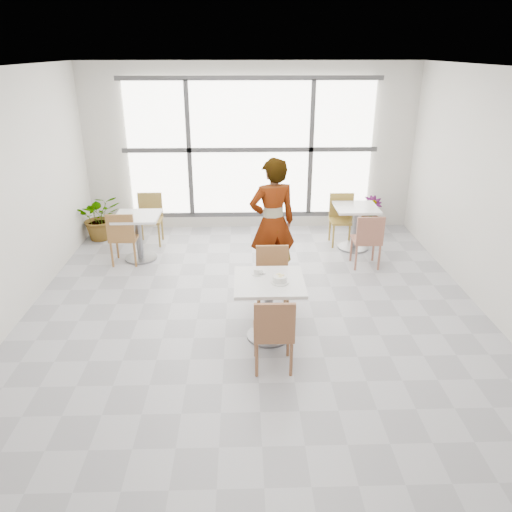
{
  "coord_description": "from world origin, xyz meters",
  "views": [
    {
      "loc": [
        -0.14,
        -5.44,
        3.2
      ],
      "look_at": [
        0.0,
        -0.3,
        1.0
      ],
      "focal_mm": 34.3,
      "sensor_mm": 36.0,
      "label": 1
    }
  ],
  "objects_px": {
    "bg_chair_left_far": "(150,215)",
    "person": "(272,223)",
    "coffee_cup": "(258,272)",
    "main_table": "(269,298)",
    "oatmeal_bowl": "(280,279)",
    "bg_table_right": "(355,221)",
    "bg_chair_right_far": "(342,215)",
    "plant_right": "(371,214)",
    "bg_table_left": "(138,231)",
    "chair_far": "(272,275)",
    "bg_chair_right_near": "(368,238)",
    "plant_left": "(100,217)",
    "bg_chair_left_near": "(123,235)",
    "chair_near": "(274,330)"
  },
  "relations": [
    {
      "from": "bg_table_left",
      "to": "bg_chair_right_far",
      "type": "distance_m",
      "value": 3.47
    },
    {
      "from": "main_table",
      "to": "bg_chair_right_far",
      "type": "height_order",
      "value": "bg_chair_right_far"
    },
    {
      "from": "bg_table_left",
      "to": "oatmeal_bowl",
      "type": "bearing_deg",
      "value": -49.72
    },
    {
      "from": "plant_right",
      "to": "bg_chair_left_far",
      "type": "bearing_deg",
      "value": -173.6
    },
    {
      "from": "main_table",
      "to": "bg_chair_left_near",
      "type": "relative_size",
      "value": 0.92
    },
    {
      "from": "oatmeal_bowl",
      "to": "bg_table_right",
      "type": "height_order",
      "value": "oatmeal_bowl"
    },
    {
      "from": "bg_table_right",
      "to": "plant_right",
      "type": "xyz_separation_m",
      "value": [
        0.5,
        0.86,
        -0.16
      ]
    },
    {
      "from": "bg_chair_right_far",
      "to": "chair_near",
      "type": "bearing_deg",
      "value": -110.91
    },
    {
      "from": "person",
      "to": "plant_left",
      "type": "relative_size",
      "value": 2.23
    },
    {
      "from": "chair_near",
      "to": "plant_left",
      "type": "xyz_separation_m",
      "value": [
        -2.86,
        4.02,
        -0.09
      ]
    },
    {
      "from": "chair_far",
      "to": "bg_chair_right_near",
      "type": "relative_size",
      "value": 1.0
    },
    {
      "from": "main_table",
      "to": "person",
      "type": "distance_m",
      "value": 1.54
    },
    {
      "from": "bg_table_left",
      "to": "bg_chair_right_near",
      "type": "distance_m",
      "value": 3.63
    },
    {
      "from": "bg_chair_left_far",
      "to": "person",
      "type": "bearing_deg",
      "value": -39.65
    },
    {
      "from": "chair_far",
      "to": "oatmeal_bowl",
      "type": "xyz_separation_m",
      "value": [
        0.04,
        -0.72,
        0.29
      ]
    },
    {
      "from": "coffee_cup",
      "to": "person",
      "type": "distance_m",
      "value": 1.35
    },
    {
      "from": "oatmeal_bowl",
      "to": "coffee_cup",
      "type": "xyz_separation_m",
      "value": [
        -0.24,
        0.22,
        -0.01
      ]
    },
    {
      "from": "main_table",
      "to": "chair_far",
      "type": "height_order",
      "value": "chair_far"
    },
    {
      "from": "chair_near",
      "to": "bg_chair_right_near",
      "type": "height_order",
      "value": "same"
    },
    {
      "from": "chair_far",
      "to": "plant_right",
      "type": "xyz_separation_m",
      "value": [
        2.02,
        2.97,
        -0.17
      ]
    },
    {
      "from": "bg_chair_left_far",
      "to": "bg_chair_right_far",
      "type": "height_order",
      "value": "same"
    },
    {
      "from": "bg_table_left",
      "to": "bg_chair_left_far",
      "type": "height_order",
      "value": "bg_chair_left_far"
    },
    {
      "from": "bg_table_left",
      "to": "plant_left",
      "type": "bearing_deg",
      "value": 132.58
    },
    {
      "from": "person",
      "to": "plant_left",
      "type": "height_order",
      "value": "person"
    },
    {
      "from": "oatmeal_bowl",
      "to": "bg_table_right",
      "type": "relative_size",
      "value": 0.28
    },
    {
      "from": "bg_chair_right_far",
      "to": "plant_right",
      "type": "bearing_deg",
      "value": 40.73
    },
    {
      "from": "bg_table_left",
      "to": "bg_chair_left_far",
      "type": "xyz_separation_m",
      "value": [
        0.05,
        0.77,
        0.01
      ]
    },
    {
      "from": "person",
      "to": "bg_chair_right_near",
      "type": "relative_size",
      "value": 2.13
    },
    {
      "from": "main_table",
      "to": "bg_chair_right_far",
      "type": "xyz_separation_m",
      "value": [
        1.44,
        3.05,
        -0.02
      ]
    },
    {
      "from": "person",
      "to": "bg_chair_left_near",
      "type": "distance_m",
      "value": 2.44
    },
    {
      "from": "chair_far",
      "to": "bg_chair_right_near",
      "type": "height_order",
      "value": "same"
    },
    {
      "from": "chair_far",
      "to": "bg_chair_left_far",
      "type": "xyz_separation_m",
      "value": [
        -2.0,
        2.52,
        0.0
      ]
    },
    {
      "from": "coffee_cup",
      "to": "bg_table_right",
      "type": "relative_size",
      "value": 0.21
    },
    {
      "from": "bg_chair_left_far",
      "to": "chair_far",
      "type": "bearing_deg",
      "value": -51.54
    },
    {
      "from": "chair_near",
      "to": "plant_right",
      "type": "xyz_separation_m",
      "value": [
        2.09,
        4.29,
        -0.17
      ]
    },
    {
      "from": "oatmeal_bowl",
      "to": "bg_chair_right_far",
      "type": "xyz_separation_m",
      "value": [
        1.32,
        3.11,
        -0.29
      ]
    },
    {
      "from": "bg_table_right",
      "to": "bg_chair_right_far",
      "type": "xyz_separation_m",
      "value": [
        -0.17,
        0.29,
        0.01
      ]
    },
    {
      "from": "chair_near",
      "to": "chair_far",
      "type": "distance_m",
      "value": 1.32
    },
    {
      "from": "chair_near",
      "to": "bg_chair_left_near",
      "type": "bearing_deg",
      "value": -52.54
    },
    {
      "from": "coffee_cup",
      "to": "plant_right",
      "type": "height_order",
      "value": "coffee_cup"
    },
    {
      "from": "bg_table_right",
      "to": "chair_far",
      "type": "bearing_deg",
      "value": -125.96
    },
    {
      "from": "bg_table_left",
      "to": "main_table",
      "type": "bearing_deg",
      "value": -50.66
    },
    {
      "from": "oatmeal_bowl",
      "to": "bg_chair_right_far",
      "type": "relative_size",
      "value": 0.24
    },
    {
      "from": "main_table",
      "to": "bg_chair_left_far",
      "type": "xyz_separation_m",
      "value": [
        -1.92,
        3.18,
        -0.02
      ]
    },
    {
      "from": "main_table",
      "to": "chair_near",
      "type": "bearing_deg",
      "value": -88.7
    },
    {
      "from": "bg_chair_left_far",
      "to": "bg_chair_right_near",
      "type": "xyz_separation_m",
      "value": [
        3.55,
        -1.21,
        0.0
      ]
    },
    {
      "from": "bg_chair_right_near",
      "to": "chair_far",
      "type": "bearing_deg",
      "value": 40.09
    },
    {
      "from": "main_table",
      "to": "bg_table_right",
      "type": "xyz_separation_m",
      "value": [
        1.61,
        2.77,
        -0.04
      ]
    },
    {
      "from": "oatmeal_bowl",
      "to": "plant_right",
      "type": "height_order",
      "value": "oatmeal_bowl"
    },
    {
      "from": "coffee_cup",
      "to": "main_table",
      "type": "bearing_deg",
      "value": -52.35
    }
  ]
}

